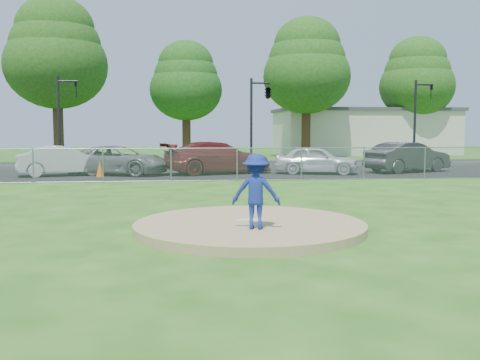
% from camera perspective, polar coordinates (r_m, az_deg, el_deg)
% --- Properties ---
extents(ground, '(120.00, 120.00, 0.00)m').
position_cam_1_polar(ground, '(22.42, -2.31, -0.61)').
color(ground, '#225512').
rests_on(ground, ground).
extents(pitchers_mound, '(5.40, 5.40, 0.20)m').
position_cam_1_polar(pitchers_mound, '(12.55, 1.03, -4.96)').
color(pitchers_mound, '#9E8656').
rests_on(pitchers_mound, ground).
extents(pitching_rubber, '(0.60, 0.15, 0.04)m').
position_cam_1_polar(pitching_rubber, '(12.72, 0.92, -4.27)').
color(pitching_rubber, white).
rests_on(pitching_rubber, pitchers_mound).
extents(chain_link_fence, '(40.00, 0.06, 1.50)m').
position_cam_1_polar(chain_link_fence, '(24.34, -2.66, 1.64)').
color(chain_link_fence, gray).
rests_on(chain_link_fence, ground).
extents(parking_lot, '(50.00, 8.00, 0.01)m').
position_cam_1_polar(parking_lot, '(28.88, -3.25, 0.76)').
color(parking_lot, black).
rests_on(parking_lot, ground).
extents(street, '(60.00, 7.00, 0.01)m').
position_cam_1_polar(street, '(36.35, -3.91, 1.72)').
color(street, black).
rests_on(street, ground).
extents(commercial_building, '(16.40, 9.40, 4.30)m').
position_cam_1_polar(commercial_building, '(53.23, 12.90, 5.10)').
color(commercial_building, beige).
rests_on(commercial_building, ground).
extents(tree_left, '(7.84, 7.84, 12.53)m').
position_cam_1_polar(tree_left, '(44.63, -19.04, 12.73)').
color(tree_left, '#3C2515').
rests_on(tree_left, ground).
extents(tree_center, '(6.16, 6.16, 9.84)m').
position_cam_1_polar(tree_center, '(46.42, -5.79, 10.51)').
color(tree_center, '#3B2315').
rests_on(tree_center, ground).
extents(tree_right, '(7.28, 7.28, 11.63)m').
position_cam_1_polar(tree_right, '(45.80, 7.13, 12.05)').
color(tree_right, '#392314').
rests_on(tree_right, ground).
extents(tree_far_right, '(6.72, 6.72, 10.74)m').
position_cam_1_polar(tree_far_right, '(52.16, 18.35, 10.35)').
color(tree_far_right, '#382314').
rests_on(tree_far_right, ground).
extents(traffic_signal_left, '(1.28, 0.20, 5.60)m').
position_cam_1_polar(traffic_signal_left, '(34.99, -18.39, 6.81)').
color(traffic_signal_left, black).
rests_on(traffic_signal_left, ground).
extents(traffic_signal_center, '(1.42, 2.48, 5.60)m').
position_cam_1_polar(traffic_signal_center, '(34.76, 2.82, 9.16)').
color(traffic_signal_center, black).
rests_on(traffic_signal_center, ground).
extents(traffic_signal_right, '(1.28, 0.20, 5.60)m').
position_cam_1_polar(traffic_signal_right, '(37.74, 18.50, 6.69)').
color(traffic_signal_right, black).
rests_on(traffic_signal_right, ground).
extents(pitcher, '(1.17, 0.84, 1.64)m').
position_cam_1_polar(pitcher, '(11.60, 1.72, -1.24)').
color(pitcher, navy).
rests_on(pitcher, pitchers_mound).
extents(traffic_cone, '(0.40, 0.40, 0.78)m').
position_cam_1_polar(traffic_cone, '(27.38, -14.71, 1.16)').
color(traffic_cone, orange).
rests_on(traffic_cone, parking_lot).
extents(parked_car_white, '(4.85, 2.75, 1.51)m').
position_cam_1_polar(parked_car_white, '(28.53, -18.24, 1.97)').
color(parked_car_white, silver).
rests_on(parked_car_white, parking_lot).
extents(parked_car_gray, '(5.90, 4.18, 1.49)m').
position_cam_1_polar(parked_car_gray, '(28.32, -12.92, 2.06)').
color(parked_car_gray, slate).
rests_on(parked_car_gray, parking_lot).
extents(parked_car_darkred, '(6.25, 3.93, 1.69)m').
position_cam_1_polar(parked_car_darkred, '(28.36, -2.37, 2.40)').
color(parked_car_darkred, maroon).
rests_on(parked_car_darkred, parking_lot).
extents(parked_car_pearl, '(4.65, 2.85, 1.48)m').
position_cam_1_polar(parked_car_pearl, '(28.46, 8.15, 2.15)').
color(parked_car_pearl, silver).
rests_on(parked_car_pearl, parking_lot).
extents(parked_car_charcoal, '(5.27, 3.53, 1.64)m').
position_cam_1_polar(parked_car_charcoal, '(30.79, 17.43, 2.35)').
color(parked_car_charcoal, '#262629').
rests_on(parked_car_charcoal, parking_lot).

